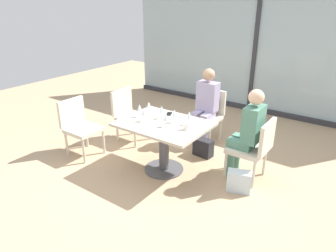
{
  "coord_description": "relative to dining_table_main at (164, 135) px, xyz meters",
  "views": [
    {
      "loc": [
        2.31,
        -3.13,
        2.31
      ],
      "look_at": [
        0.0,
        0.1,
        0.65
      ],
      "focal_mm": 33.06,
      "sensor_mm": 36.0,
      "label": 1
    }
  ],
  "objects": [
    {
      "name": "person_far_right",
      "position": [
        1.0,
        0.5,
        0.16
      ],
      "size": [
        0.39,
        0.34,
        1.26
      ],
      "color": "#4C7F6B",
      "rests_on": "ground_plane"
    },
    {
      "name": "wine_glass_0",
      "position": [
        0.31,
        0.15,
        0.32
      ],
      "size": [
        0.07,
        0.07,
        0.18
      ],
      "color": "silver",
      "rests_on": "dining_table_main"
    },
    {
      "name": "window_wall_backdrop",
      "position": [
        0.0,
        3.2,
        0.67
      ],
      "size": [
        5.97,
        0.1,
        2.7
      ],
      "color": "#A1B7BC",
      "rests_on": "ground_plane"
    },
    {
      "name": "handbag_0",
      "position": [
        0.24,
        0.71,
        -0.4
      ],
      "size": [
        0.31,
        0.19,
        0.28
      ],
      "primitive_type": "cube",
      "rotation": [
        0.0,
        0.0,
        -0.09
      ],
      "color": "#232328",
      "rests_on": "ground_plane"
    },
    {
      "name": "handbag_1",
      "position": [
        1.09,
        0.13,
        -0.4
      ],
      "size": [
        0.34,
        0.25,
        0.28
      ],
      "primitive_type": "cube",
      "rotation": [
        0.0,
        0.0,
        0.35
      ],
      "color": "silver",
      "rests_on": "ground_plane"
    },
    {
      "name": "cell_phone_on_table",
      "position": [
        -0.14,
        0.32,
        0.19
      ],
      "size": [
        0.12,
        0.16,
        0.01
      ],
      "primitive_type": "cube",
      "rotation": [
        0.0,
        0.0,
        0.4
      ],
      "color": "black",
      "rests_on": "dining_table_main"
    },
    {
      "name": "person_near_window",
      "position": [
        -0.0,
        1.16,
        0.16
      ],
      "size": [
        0.34,
        0.39,
        1.26
      ],
      "color": "#9E93B7",
      "rests_on": "ground_plane"
    },
    {
      "name": "coffee_cup",
      "position": [
        0.38,
        -0.02,
        0.23
      ],
      "size": [
        0.08,
        0.08,
        0.09
      ],
      "primitive_type": "cylinder",
      "color": "white",
      "rests_on": "dining_table_main"
    },
    {
      "name": "wine_glass_6",
      "position": [
        -0.38,
        0.15,
        0.32
      ],
      "size": [
        0.07,
        0.07,
        0.18
      ],
      "color": "silver",
      "rests_on": "dining_table_main"
    },
    {
      "name": "dining_table_main",
      "position": [
        0.0,
        0.0,
        0.0
      ],
      "size": [
        1.2,
        0.9,
        0.73
      ],
      "color": "#BCB29E",
      "rests_on": "ground_plane"
    },
    {
      "name": "chair_near_window",
      "position": [
        0.0,
        1.27,
        -0.05
      ],
      "size": [
        0.46,
        0.51,
        0.87
      ],
      "color": "beige",
      "rests_on": "ground_plane"
    },
    {
      "name": "chair_far_left",
      "position": [
        -1.11,
        0.5,
        -0.05
      ],
      "size": [
        0.5,
        0.46,
        0.87
      ],
      "color": "beige",
      "rests_on": "ground_plane"
    },
    {
      "name": "wine_glass_1",
      "position": [
        -0.12,
        0.12,
        0.32
      ],
      "size": [
        0.07,
        0.07,
        0.18
      ],
      "color": "silver",
      "rests_on": "dining_table_main"
    },
    {
      "name": "wine_glass_4",
      "position": [
        -0.25,
        -0.11,
        0.32
      ],
      "size": [
        0.07,
        0.07,
        0.18
      ],
      "color": "silver",
      "rests_on": "dining_table_main"
    },
    {
      "name": "wine_glass_5",
      "position": [
        0.1,
        -0.09,
        0.32
      ],
      "size": [
        0.07,
        0.07,
        0.18
      ],
      "color": "silver",
      "rests_on": "dining_table_main"
    },
    {
      "name": "wine_glass_2",
      "position": [
        -0.42,
        -0.01,
        0.32
      ],
      "size": [
        0.07,
        0.07,
        0.18
      ],
      "color": "silver",
      "rests_on": "dining_table_main"
    },
    {
      "name": "chair_far_right",
      "position": [
        1.11,
        0.5,
        -0.05
      ],
      "size": [
        0.5,
        0.46,
        0.87
      ],
      "color": "beige",
      "rests_on": "ground_plane"
    },
    {
      "name": "ground_plane",
      "position": [
        0.0,
        0.0,
        -0.54
      ],
      "size": [
        12.0,
        12.0,
        0.0
      ],
      "primitive_type": "plane",
      "color": "tan"
    },
    {
      "name": "chair_side_end",
      "position": [
        -1.38,
        -0.34,
        -0.05
      ],
      "size": [
        0.5,
        0.46,
        0.87
      ],
      "color": "beige",
      "rests_on": "ground_plane"
    },
    {
      "name": "wine_glass_3",
      "position": [
        0.11,
        0.1,
        0.32
      ],
      "size": [
        0.07,
        0.07,
        0.18
      ],
      "color": "silver",
      "rests_on": "dining_table_main"
    }
  ]
}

